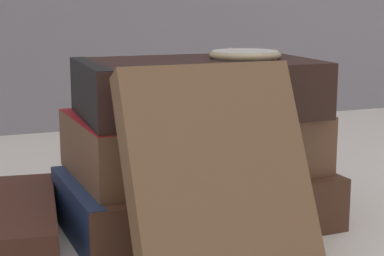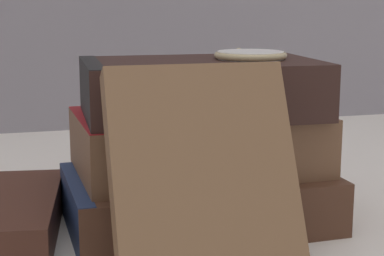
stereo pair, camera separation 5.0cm
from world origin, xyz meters
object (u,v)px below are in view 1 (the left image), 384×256
book_flat_middle (187,142)px  book_leaning_front (220,185)px  book_flat_top (191,88)px  pocket_watch (245,55)px  book_flat_bottom (189,199)px

book_flat_middle → book_leaning_front: size_ratio=1.41×
book_flat_top → book_leaning_front: size_ratio=1.33×
book_flat_middle → book_leaning_front: (-0.02, -0.11, -0.00)m
book_flat_middle → pocket_watch: size_ratio=3.21×
book_flat_bottom → book_flat_middle: size_ratio=1.07×
pocket_watch → book_flat_bottom: bearing=-175.1°
book_flat_middle → book_leaning_front: bearing=-103.0°
book_flat_top → book_leaning_front: bearing=-100.0°
book_leaning_front → pocket_watch: 0.14m
book_flat_middle → book_flat_top: size_ratio=1.06×
book_flat_middle → book_flat_top: bearing=-89.2°
book_flat_middle → book_flat_top: book_flat_top is taller
book_flat_bottom → book_flat_top: book_flat_top is taller
pocket_watch → book_flat_top: bearing=-179.0°
book_flat_bottom → book_flat_top: size_ratio=1.14×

